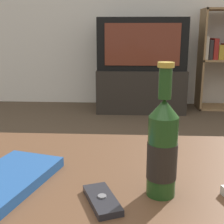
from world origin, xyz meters
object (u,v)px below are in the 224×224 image
object	(u,v)px
tv_stand	(140,89)
television	(142,44)
table_book	(6,180)
cell_phone	(102,200)
bookshelf	(220,56)
beer_bottle	(162,149)

from	to	relation	value
tv_stand	television	size ratio (longest dim) A/B	1.02
television	table_book	distance (m)	2.69
cell_phone	table_book	size ratio (longest dim) A/B	0.44
bookshelf	tv_stand	bearing A→B (deg)	-172.55
cell_phone	table_book	xyz separation A→B (m)	(-0.22, 0.06, 0.00)
television	cell_phone	size ratio (longest dim) A/B	6.86
television	cell_phone	world-z (taller)	television
tv_stand	bookshelf	bearing A→B (deg)	7.45
tv_stand	table_book	xyz separation A→B (m)	(-0.40, -2.66, 0.28)
beer_bottle	television	bearing A→B (deg)	88.84
beer_bottle	cell_phone	size ratio (longest dim) A/B	2.15
tv_stand	television	distance (m)	0.48
bookshelf	table_book	distance (m)	3.03
tv_stand	television	world-z (taller)	television
television	beer_bottle	bearing A→B (deg)	-91.16
beer_bottle	table_book	size ratio (longest dim) A/B	0.94
beer_bottle	table_book	xyz separation A→B (m)	(-0.34, 0.02, -0.09)
television	beer_bottle	world-z (taller)	television
bookshelf	table_book	xyz separation A→B (m)	(-1.23, -2.77, -0.06)
beer_bottle	cell_phone	xyz separation A→B (m)	(-0.12, -0.04, -0.10)
tv_stand	television	xyz separation A→B (m)	(0.00, -0.00, 0.48)
tv_stand	cell_phone	bearing A→B (deg)	-93.68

